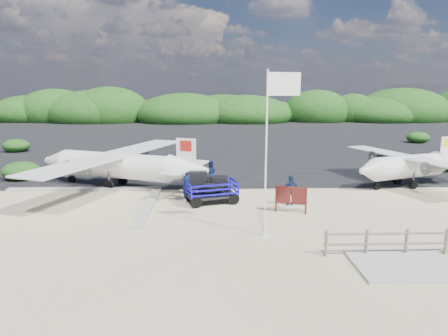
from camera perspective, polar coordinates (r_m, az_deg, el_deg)
The scene contains 14 objects.
ground at distance 19.72m, azimuth 1.76°, elevation -6.67°, with size 160.00×160.00×0.00m, color beige.
asphalt_apron at distance 49.10m, azimuth -0.46°, elevation 4.30°, with size 90.00×50.00×0.04m, color #B2B2B2, non-canonical shape.
lagoon at distance 22.50m, azimuth -22.13°, elevation -5.23°, with size 9.00×7.00×0.40m, color #B2B2B2, non-canonical shape.
walkway_pad at distance 15.63m, azimuth 24.40°, elevation -12.75°, with size 3.50×2.50×0.10m, color #B2B2B2, non-canonical shape.
vegetation_band at distance 73.97m, azimuth -0.96°, elevation 6.73°, with size 124.00×8.00×4.40m, color #B2B2B2, non-canonical shape.
fence at distance 16.66m, azimuth 24.45°, elevation -11.24°, with size 6.40×2.00×1.10m, color #B2B2B2, non-canonical shape.
baggage_cart at distance 21.61m, azimuth -1.74°, elevation -5.04°, with size 2.87×1.64×1.44m, color #150DCD, non-canonical shape.
flagpole at distance 17.19m, azimuth 5.78°, elevation -9.53°, with size 1.37×0.57×6.84m, color white, non-canonical shape.
signboard at distance 20.24m, azimuth 9.47°, elevation -6.35°, with size 1.67×0.16×1.37m, color maroon, non-canonical shape.
crew_a at distance 22.39m, azimuth -5.37°, elevation -2.32°, with size 0.60×0.39×1.64m, color #14244E.
crew_b at distance 24.89m, azimuth -1.98°, elevation -0.82°, with size 0.82×0.64×1.68m, color #14244E.
crew_c at distance 21.33m, azimuth 9.51°, elevation -3.18°, with size 0.94×0.39×1.60m, color #14244E.
aircraft_large at distance 42.36m, azimuth 15.15°, elevation 2.75°, with size 13.91×13.91×4.17m, color #B2B2B2, non-canonical shape.
aircraft_small at distance 53.45m, azimuth -10.85°, elevation 4.69°, with size 7.98×7.98×2.87m, color #B2B2B2, non-canonical shape.
Camera 1 is at (-1.22, -18.70, 6.15)m, focal length 32.00 mm.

